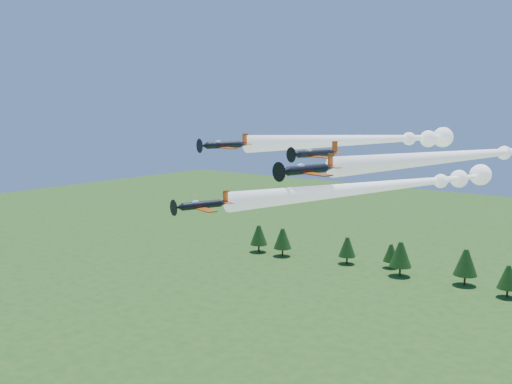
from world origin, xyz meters
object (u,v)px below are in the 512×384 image
Objects in this scene: plane_lead at (394,185)px; plane_left at (374,139)px; plane_right at (469,155)px; plane_slot at (314,154)px.

plane_lead is 1.20× the size of plane_left.
plane_slot reaches higher than plane_right.
plane_left is 0.79× the size of plane_right.
plane_slot is at bearing -65.19° from plane_left.
plane_right is at bearing 26.37° from plane_left.
plane_slot is (-5.17, -14.90, 5.50)m from plane_lead.
plane_left is (-6.69, 6.08, 6.53)m from plane_lead.
plane_right is 7.27× the size of plane_slot.
plane_left is 21.06m from plane_slot.
plane_slot is at bearing -90.85° from plane_lead.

